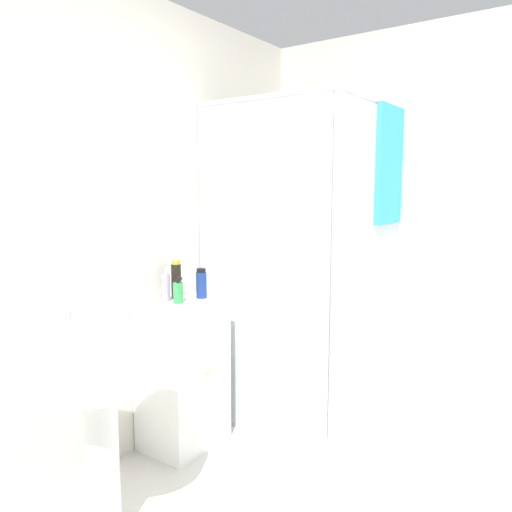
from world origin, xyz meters
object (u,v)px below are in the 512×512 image
(shampoo_bottle_blue, at_px, (201,284))
(lotion_bottle_white, at_px, (166,287))
(sink, at_px, (99,386))
(shampoo_bottle_tall_black, at_px, (176,280))
(soap_dispenser, at_px, (178,292))

(shampoo_bottle_blue, bearing_deg, lotion_bottle_white, 147.53)
(sink, xyz_separation_m, lotion_bottle_white, (0.74, 0.36, 0.24))
(sink, height_order, lotion_bottle_white, lotion_bottle_white)
(sink, xyz_separation_m, shampoo_bottle_blue, (0.91, 0.25, 0.25))
(shampoo_bottle_blue, distance_m, lotion_bottle_white, 0.20)
(sink, xyz_separation_m, shampoo_bottle_tall_black, (0.82, 0.36, 0.27))
(soap_dispenser, height_order, lotion_bottle_white, lotion_bottle_white)
(sink, height_order, soap_dispenser, soap_dispenser)
(lotion_bottle_white, bearing_deg, shampoo_bottle_blue, -32.47)
(sink, height_order, shampoo_bottle_tall_black, shampoo_bottle_tall_black)
(soap_dispenser, height_order, shampoo_bottle_blue, shampoo_bottle_blue)
(soap_dispenser, distance_m, lotion_bottle_white, 0.09)
(shampoo_bottle_blue, bearing_deg, soap_dispenser, 172.91)
(sink, relative_size, shampoo_bottle_blue, 5.71)
(lotion_bottle_white, bearing_deg, sink, -153.75)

